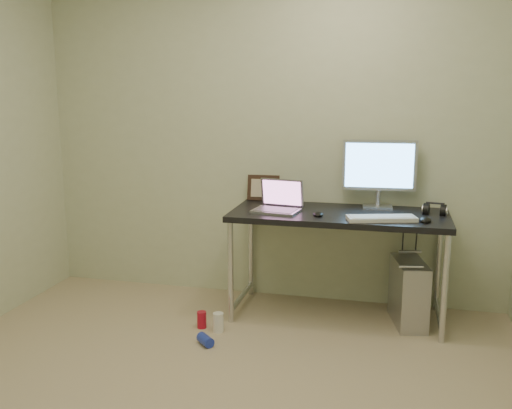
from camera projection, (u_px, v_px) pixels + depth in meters
name	position (u px, v px, depth m)	size (l,w,h in m)	color
wall_back	(270.00, 134.00, 4.24)	(3.50, 0.02, 2.50)	beige
desk	(339.00, 224.00, 3.92)	(1.47, 0.64, 0.75)	black
tower_computer	(409.00, 292.00, 3.87)	(0.27, 0.45, 0.47)	#B4B3B8
cable_a	(402.00, 255.00, 4.13)	(0.01, 0.01, 0.70)	black
cable_b	(415.00, 259.00, 4.09)	(0.01, 0.01, 0.72)	black
can_red	(202.00, 320.00, 3.83)	(0.06, 0.06, 0.11)	#B8132B
can_white	(218.00, 322.00, 3.77)	(0.07, 0.07, 0.13)	white
can_blue	(205.00, 340.00, 3.57)	(0.07, 0.07, 0.12)	#2236BA
laptop	(278.00, 204.00, 3.94)	(0.34, 0.29, 0.21)	silver
monitor	(379.00, 168.00, 4.00)	(0.51, 0.16, 0.48)	silver
keyboard	(381.00, 218.00, 3.66)	(0.44, 0.14, 0.03)	silver
mouse_right	(425.00, 219.00, 3.62)	(0.07, 0.12, 0.04)	black
mouse_left	(318.00, 213.00, 3.79)	(0.07, 0.11, 0.04)	black
headphones	(435.00, 210.00, 3.83)	(0.16, 0.10, 0.10)	black
picture_frame	(263.00, 188.00, 4.30)	(0.24, 0.03, 0.19)	black
webcam	(282.00, 191.00, 4.24)	(0.04, 0.03, 0.12)	silver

